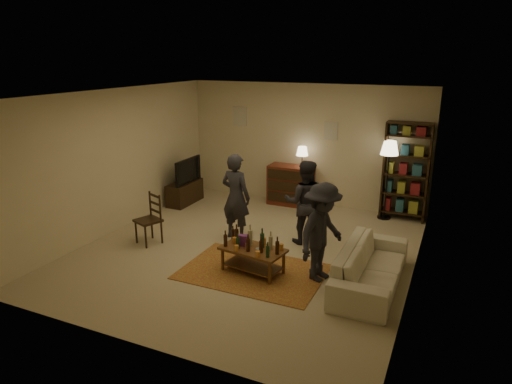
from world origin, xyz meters
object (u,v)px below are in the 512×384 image
Objects in this scene: person_left at (236,197)px; person_right at (305,202)px; floor_lamp at (389,153)px; dresser at (291,184)px; sofa at (371,266)px; dining_chair at (151,217)px; person_by_sofa at (322,233)px; coffee_table at (252,250)px; tv_stand at (185,187)px; bookshelf at (406,171)px.

person_left is 1.05× the size of person_right.
dresser is at bearing 178.28° from floor_lamp.
dining_chair is at bearing 90.03° from sofa.
person_by_sofa reaches higher than dining_chair.
coffee_table is at bearing -113.72° from floor_lamp.
sofa is at bearing -84.61° from floor_lamp.
dining_chair reaches higher than sofa.
person_left is at bearing -136.45° from floor_lamp.
person_right is (1.21, 0.33, -0.04)m from person_left.
tv_stand is at bearing 75.34° from person_by_sofa.
dining_chair is 0.69× the size of dresser.
floor_lamp is (2.10, -0.06, 0.91)m from dresser.
dresser is 3.93m from sofa.
tv_stand is 0.66× the size of person_left.
dining_chair is 0.58× the size of person_left.
person_by_sofa is (1.04, 0.21, 0.39)m from coffee_table.
bookshelf reaches higher than floor_lamp.
person_left is at bearing -138.62° from bookshelf.
bookshelf is (3.99, 3.18, 0.54)m from dining_chair.
floor_lamp is (1.48, 3.37, 1.01)m from coffee_table.
bookshelf reaches higher than tv_stand.
person_right is at bearing -125.80° from bookshelf.
sofa is (4.64, -2.20, -0.08)m from tv_stand.
dresser is 2.29m from floor_lamp.
dining_chair is 3.48m from dresser.
floor_lamp is at bearing -138.53° from person_right.
coffee_table is at bearing -117.39° from bookshelf.
person_left is at bearing -2.70° from person_right.
person_right reaches higher than tv_stand.
sofa is at bearing -52.46° from dresser.
coffee_table is 3.50m from dresser.
floor_lamp reaches higher than coffee_table.
bookshelf is at bearing 21.31° from floor_lamp.
dining_chair is 1.58m from person_left.
floor_lamp is 2.30m from person_right.
person_right is (2.52, 1.15, 0.28)m from dining_chair.
person_right is at bearing -156.91° from person_left.
dresser is 0.83× the size of floor_lamp.
dresser is 0.89× the size of person_by_sofa.
dining_chair reaches higher than coffee_table.
dining_chair is 2.31m from tv_stand.
sofa is 1.36× the size of person_by_sofa.
coffee_table is 4.00m from bookshelf.
tv_stand is (-2.87, 2.52, 0.01)m from coffee_table.
person_right is (0.35, 1.47, 0.39)m from coffee_table.
tv_stand is 0.69× the size of person_by_sofa.
sofa is (0.29, -3.05, -1.08)m from floor_lamp.
floor_lamp is 1.07× the size of person_by_sofa.
sofa is at bearing 123.30° from person_right.
sofa is at bearing -90.82° from bookshelf.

